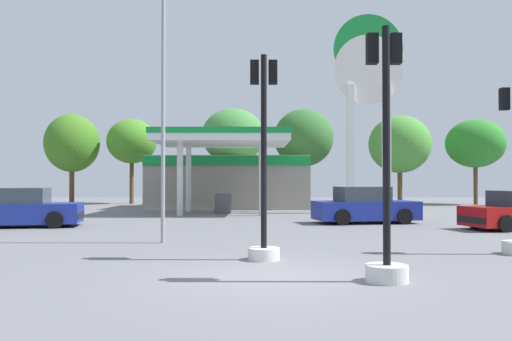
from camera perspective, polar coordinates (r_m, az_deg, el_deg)
ground_plane at (r=10.22m, az=1.79°, el=-11.66°), size 90.00×90.00×0.00m
gas_station at (r=34.15m, az=-3.00°, el=-0.80°), size 10.48×12.40×4.52m
station_pole_sign at (r=30.01m, az=12.40°, el=8.93°), size 3.89×0.56×11.22m
car_0 at (r=22.56m, az=-24.31°, el=-3.93°), size 4.62×2.57×1.56m
car_1 at (r=22.89m, az=12.04°, el=-3.93°), size 4.66×2.58×1.58m
traffic_signal_0 at (r=9.86m, az=14.28°, el=-2.76°), size 0.78×0.78×4.74m
traffic_signal_1 at (r=12.17m, az=0.94°, el=-1.59°), size 0.75×0.75×4.84m
tree_0 at (r=42.60m, az=-19.63°, el=2.85°), size 4.18×4.18×7.00m
tree_1 at (r=41.63m, az=-13.52°, el=3.14°), size 3.88×3.88×6.66m
tree_2 at (r=37.85m, az=-2.48°, el=3.84°), size 4.60×4.60×7.11m
tree_3 at (r=40.59m, az=5.37°, el=3.61°), size 4.67×4.67×7.43m
tree_4 at (r=39.95m, az=15.70°, el=2.81°), size 4.59×4.59×6.68m
tree_5 at (r=42.73m, az=23.19°, el=2.76°), size 4.39×4.39×6.50m
corner_streetlamp at (r=15.67m, az=-10.29°, el=9.10°), size 0.24×1.48×7.82m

